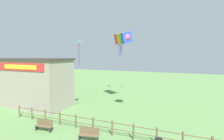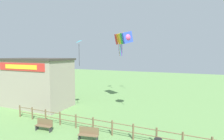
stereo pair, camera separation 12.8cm
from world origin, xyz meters
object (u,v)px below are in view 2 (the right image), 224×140
object	(u,v)px
park_bench_near_fence	(89,134)
kite_rainbow_parafoil	(124,38)
park_bench_by_building	(44,125)
kite_cyan_delta	(79,43)
seaside_building	(37,82)

from	to	relation	value
park_bench_near_fence	kite_rainbow_parafoil	bearing A→B (deg)	96.12
park_bench_by_building	kite_rainbow_parafoil	bearing A→B (deg)	73.85
park_bench_by_building	kite_cyan_delta	bearing A→B (deg)	84.76
park_bench_near_fence	kite_rainbow_parafoil	size ratio (longest dim) A/B	0.51
park_bench_near_fence	kite_rainbow_parafoil	world-z (taller)	kite_rainbow_parafoil
park_bench_near_fence	kite_cyan_delta	size ratio (longest dim) A/B	0.57
park_bench_by_building	kite_cyan_delta	world-z (taller)	kite_cyan_delta
park_bench_near_fence	kite_rainbow_parafoil	xyz separation A→B (m)	(-1.19, 11.09, 8.24)
kite_cyan_delta	park_bench_by_building	bearing A→B (deg)	-95.24
seaside_building	kite_cyan_delta	size ratio (longest dim) A/B	3.06
seaside_building	kite_rainbow_parafoil	distance (m)	12.57
seaside_building	kite_cyan_delta	xyz separation A→B (m)	(6.80, -0.51, 4.69)
seaside_building	kite_rainbow_parafoil	size ratio (longest dim) A/B	2.72
kite_cyan_delta	park_bench_near_fence	bearing A→B (deg)	-50.14
seaside_building	park_bench_near_fence	distance (m)	12.26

